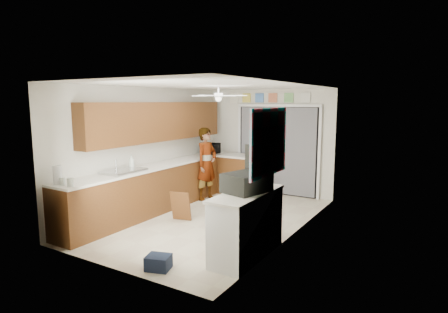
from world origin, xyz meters
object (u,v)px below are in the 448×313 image
at_px(soap_bottle, 132,162).
at_px(navy_crate, 158,262).
at_px(microwave, 210,149).
at_px(man, 207,164).
at_px(paper_towel_roll, 58,175).
at_px(cardboard_box, 222,245).
at_px(dog, 226,208).
at_px(suitcase, 247,182).

height_order(soap_bottle, navy_crate, soap_bottle).
xyz_separation_m(microwave, man, (0.33, -0.67, -0.25)).
height_order(microwave, man, man).
relative_size(soap_bottle, paper_towel_roll, 0.92).
bearing_deg(man, cardboard_box, -136.78).
xyz_separation_m(man, dog, (1.14, -1.06, -0.60)).
relative_size(paper_towel_roll, man, 0.18).
height_order(paper_towel_roll, man, man).
xyz_separation_m(navy_crate, man, (-1.45, 3.34, 0.72)).
xyz_separation_m(suitcase, navy_crate, (-0.77, -1.04, -0.98)).
height_order(navy_crate, man, man).
xyz_separation_m(paper_towel_roll, man, (0.51, 3.39, -0.27)).
bearing_deg(soap_bottle, cardboard_box, -15.16).
bearing_deg(dog, soap_bottle, -147.68).
distance_m(man, dog, 1.67).
xyz_separation_m(suitcase, man, (-2.22, 2.30, -0.26)).
xyz_separation_m(soap_bottle, paper_towel_roll, (0.01, -1.59, 0.01)).
xyz_separation_m(microwave, dog, (1.47, -1.73, -0.85)).
distance_m(soap_bottle, paper_towel_roll, 1.59).
xyz_separation_m(microwave, suitcase, (2.55, -2.97, 0.01)).
relative_size(soap_bottle, dog, 0.48).
bearing_deg(paper_towel_roll, man, 81.40).
xyz_separation_m(cardboard_box, dog, (-0.76, 1.39, 0.10)).
bearing_deg(dog, paper_towel_roll, -116.88).
height_order(suitcase, man, man).
bearing_deg(dog, suitcase, -40.55).
distance_m(paper_towel_roll, dog, 2.98).
distance_m(navy_crate, man, 3.71).
bearing_deg(suitcase, soap_bottle, -175.93).
bearing_deg(cardboard_box, dog, 118.58).
height_order(soap_bottle, man, man).
xyz_separation_m(cardboard_box, man, (-1.90, 2.45, 0.69)).
bearing_deg(soap_bottle, dog, 23.83).
bearing_deg(soap_bottle, microwave, 85.52).
bearing_deg(suitcase, man, 148.48).
relative_size(microwave, dog, 0.83).
xyz_separation_m(microwave, navy_crate, (1.78, -4.01, -0.98)).
relative_size(microwave, man, 0.29).
distance_m(paper_towel_roll, cardboard_box, 2.76).
bearing_deg(dog, navy_crate, -73.86).
bearing_deg(paper_towel_roll, suitcase, 21.67).
xyz_separation_m(soap_bottle, cardboard_box, (2.43, -0.66, -0.95)).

